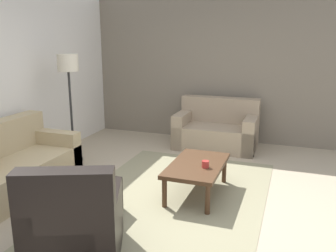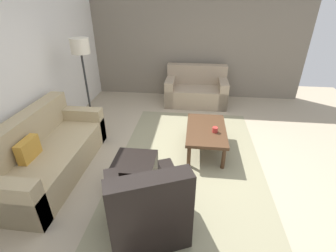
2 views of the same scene
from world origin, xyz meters
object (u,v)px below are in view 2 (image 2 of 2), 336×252
object	(u,v)px
coffee_table	(206,131)
ottoman	(135,172)
couch_main	(44,155)
cup	(215,130)
armchair_leather	(147,212)
lamp_standing	(82,56)
couch_loveseat	(196,91)

from	to	relation	value
coffee_table	ottoman	bearing A→B (deg)	134.71
couch_main	cup	distance (m)	2.60
armchair_leather	cup	xyz separation A→B (m)	(1.63, -0.79, 0.15)
ottoman	lamp_standing	size ratio (longest dim) A/B	0.33
couch_main	lamp_standing	bearing A→B (deg)	-5.21
couch_main	couch_loveseat	distance (m)	3.67
coffee_table	cup	distance (m)	0.19
couch_loveseat	cup	xyz separation A→B (m)	(-2.21, -0.32, 0.15)
armchair_leather	cup	bearing A→B (deg)	-25.93
armchair_leather	couch_main	bearing A→B (deg)	62.73
armchair_leather	lamp_standing	distance (m)	2.99
ottoman	lamp_standing	world-z (taller)	lamp_standing
ottoman	cup	xyz separation A→B (m)	(0.87, -1.11, 0.25)
coffee_table	lamp_standing	size ratio (longest dim) A/B	0.64
ottoman	coffee_table	bearing A→B (deg)	-45.29
couch_main	lamp_standing	distance (m)	1.82
couch_main	coffee_table	world-z (taller)	couch_main
couch_loveseat	cup	distance (m)	2.24
couch_loveseat	armchair_leather	xyz separation A→B (m)	(-3.84, 0.47, 0.01)
cup	lamp_standing	bearing A→B (deg)	74.12
ottoman	cup	bearing A→B (deg)	-52.02
couch_main	lamp_standing	size ratio (longest dim) A/B	1.22
armchair_leather	coffee_table	xyz separation A→B (m)	(1.74, -0.66, 0.05)
couch_main	couch_loveseat	bearing A→B (deg)	-36.10
coffee_table	couch_main	bearing A→B (deg)	110.13
armchair_leather	coffee_table	world-z (taller)	armchair_leather
armchair_leather	lamp_standing	bearing A→B (deg)	34.14
coffee_table	cup	xyz separation A→B (m)	(-0.10, -0.13, 0.09)
cup	lamp_standing	size ratio (longest dim) A/B	0.05
lamp_standing	armchair_leather	bearing A→B (deg)	-145.86
coffee_table	couch_loveseat	bearing A→B (deg)	5.16
couch_main	cup	size ratio (longest dim) A/B	23.31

